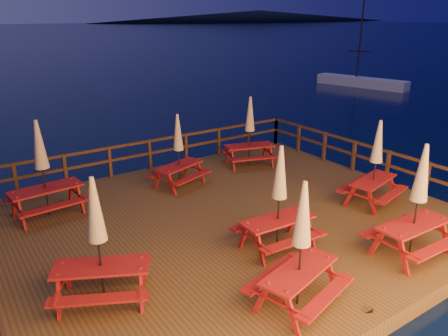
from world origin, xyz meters
The scene contains 14 objects.
ground centered at (0.00, 0.00, 0.00)m, with size 500.00×500.00×0.00m, color black.
deck centered at (0.00, 0.00, 0.20)m, with size 12.00×10.00×0.40m, color #493317.
deck_piles centered at (0.00, 0.00, -0.30)m, with size 11.44×9.44×1.40m.
railing centered at (0.00, 1.78, 1.16)m, with size 11.80×9.75×1.10m.
headland_right centered at (185.00, 230.00, 3.50)m, with size 230.40×86.40×7.00m, color black.
sailboat centered at (23.13, 14.37, 0.37)m, with size 2.87×7.52×11.03m.
picnic_table_0 centered at (4.09, -1.48, 1.70)m, with size 2.02×1.79×2.49m.
picnic_table_1 centered at (0.11, -1.88, 1.72)m, with size 1.84×1.54×2.54m.
picnic_table_2 centered at (0.11, 2.91, 1.63)m, with size 2.00×1.81×2.36m.
picnic_table_3 centered at (2.45, -3.85, 1.78)m, with size 1.89×1.57×2.66m.
picnic_table_4 centered at (-3.93, 3.02, 1.80)m, with size 2.02×1.72×2.69m.
picnic_table_5 centered at (-0.97, -3.73, 1.71)m, with size 2.09×1.87×2.53m.
picnic_table_6 centered at (3.20, 3.25, 1.71)m, with size 2.12×1.91×2.53m.
picnic_table_7 centered at (-3.99, -1.52, 1.73)m, with size 2.27×2.13×2.57m.
Camera 1 is at (-6.10, -8.74, 5.69)m, focal length 35.00 mm.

